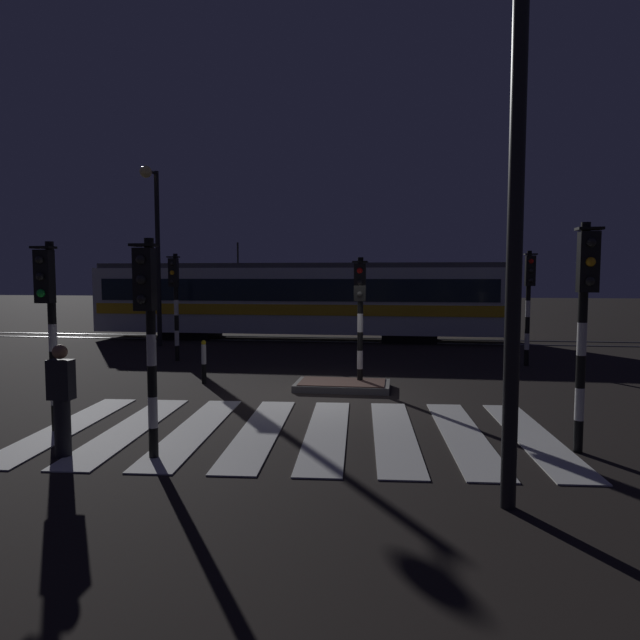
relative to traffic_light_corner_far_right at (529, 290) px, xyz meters
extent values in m
plane|color=black|center=(-5.65, -5.29, -2.29)|extent=(120.00, 120.00, 0.00)
cube|color=#59595E|center=(-5.65, 5.41, -2.28)|extent=(80.00, 0.12, 0.03)
cube|color=#59595E|center=(-5.65, 6.84, -2.28)|extent=(80.00, 0.12, 0.03)
cube|color=silver|center=(-9.74, -8.35, -2.28)|extent=(1.01, 4.57, 0.02)
cube|color=silver|center=(-8.57, -8.27, -2.28)|extent=(1.01, 4.57, 0.02)
cube|color=silver|center=(-7.40, -8.19, -2.28)|extent=(1.01, 4.57, 0.02)
cube|color=silver|center=(-6.23, -8.11, -2.28)|extent=(1.01, 4.57, 0.02)
cube|color=silver|center=(-5.07, -8.03, -2.28)|extent=(1.01, 4.57, 0.02)
cube|color=silver|center=(-3.90, -7.95, -2.28)|extent=(1.01, 4.57, 0.02)
cube|color=silver|center=(-2.73, -7.87, -2.28)|extent=(1.01, 4.57, 0.02)
cube|color=silver|center=(-1.57, -7.79, -2.28)|extent=(1.01, 4.57, 0.02)
cube|color=slate|center=(-5.18, -4.18, -2.21)|extent=(2.27, 1.29, 0.16)
cube|color=brown|center=(-5.18, -4.18, -2.12)|extent=(2.04, 1.16, 0.02)
cylinder|color=black|center=(0.00, 0.09, -2.05)|extent=(0.14, 0.14, 0.50)
cylinder|color=white|center=(0.00, 0.09, -1.55)|extent=(0.14, 0.14, 0.50)
cylinder|color=black|center=(0.00, 0.09, -1.05)|extent=(0.14, 0.14, 0.50)
cylinder|color=white|center=(0.00, 0.09, -0.56)|extent=(0.14, 0.14, 0.50)
cylinder|color=black|center=(0.00, 0.09, -0.06)|extent=(0.14, 0.14, 0.50)
cylinder|color=white|center=(0.00, 0.09, 0.44)|extent=(0.14, 0.14, 0.50)
cylinder|color=black|center=(0.00, 0.09, 0.93)|extent=(0.14, 0.14, 0.50)
cube|color=black|center=(0.00, -0.08, 0.58)|extent=(0.28, 0.20, 0.90)
sphere|color=red|center=(0.00, -0.19, 0.86)|extent=(0.14, 0.14, 0.14)
sphere|color=black|center=(0.00, -0.19, 0.58)|extent=(0.14, 0.14, 0.14)
sphere|color=black|center=(0.00, -0.19, 0.30)|extent=(0.14, 0.14, 0.14)
cube|color=black|center=(0.00, -0.08, 1.07)|extent=(0.36, 0.24, 0.04)
cylinder|color=black|center=(-7.46, -9.76, -2.06)|extent=(0.14, 0.14, 0.47)
cylinder|color=white|center=(-7.46, -9.76, -1.59)|extent=(0.14, 0.14, 0.47)
cylinder|color=black|center=(-7.46, -9.76, -1.12)|extent=(0.14, 0.14, 0.47)
cylinder|color=white|center=(-7.46, -9.76, -0.65)|extent=(0.14, 0.14, 0.47)
cylinder|color=black|center=(-7.46, -9.76, -0.18)|extent=(0.14, 0.14, 0.47)
cylinder|color=white|center=(-7.46, -9.76, 0.28)|extent=(0.14, 0.14, 0.47)
cylinder|color=black|center=(-7.46, -9.76, 0.75)|extent=(0.14, 0.14, 0.47)
cube|color=black|center=(-7.46, -9.93, 0.39)|extent=(0.28, 0.20, 0.90)
sphere|color=black|center=(-7.46, -10.04, 0.67)|extent=(0.14, 0.14, 0.14)
sphere|color=black|center=(-7.46, -10.04, 0.39)|extent=(0.14, 0.14, 0.14)
sphere|color=black|center=(-7.46, -10.04, 0.11)|extent=(0.14, 0.14, 0.14)
cube|color=black|center=(-7.46, -9.93, 0.88)|extent=(0.36, 0.24, 0.04)
cylinder|color=black|center=(-9.80, -8.60, -2.06)|extent=(0.14, 0.14, 0.47)
cylinder|color=white|center=(-9.80, -8.60, -1.58)|extent=(0.14, 0.14, 0.47)
cylinder|color=black|center=(-9.80, -8.60, -1.11)|extent=(0.14, 0.14, 0.47)
cylinder|color=white|center=(-9.80, -8.60, -0.63)|extent=(0.14, 0.14, 0.47)
cylinder|color=black|center=(-9.80, -8.60, -0.16)|extent=(0.14, 0.14, 0.47)
cylinder|color=white|center=(-9.80, -8.60, 0.31)|extent=(0.14, 0.14, 0.47)
cylinder|color=black|center=(-9.80, -8.60, 0.79)|extent=(0.14, 0.14, 0.47)
cube|color=black|center=(-9.80, -8.77, 0.43)|extent=(0.28, 0.20, 0.90)
sphere|color=black|center=(-9.80, -8.88, 0.71)|extent=(0.14, 0.14, 0.14)
sphere|color=black|center=(-9.80, -8.88, 0.43)|extent=(0.14, 0.14, 0.14)
sphere|color=green|center=(-9.80, -8.88, 0.15)|extent=(0.14, 0.14, 0.14)
cube|color=black|center=(-9.80, -8.77, 0.92)|extent=(0.36, 0.24, 0.04)
cylinder|color=black|center=(-10.90, -0.39, -2.05)|extent=(0.14, 0.14, 0.49)
cylinder|color=white|center=(-10.90, -0.39, -1.56)|extent=(0.14, 0.14, 0.49)
cylinder|color=black|center=(-10.90, -0.39, -1.07)|extent=(0.14, 0.14, 0.49)
cylinder|color=white|center=(-10.90, -0.39, -0.58)|extent=(0.14, 0.14, 0.49)
cylinder|color=black|center=(-10.90, -0.39, -0.09)|extent=(0.14, 0.14, 0.49)
cylinder|color=white|center=(-10.90, -0.39, 0.40)|extent=(0.14, 0.14, 0.49)
cylinder|color=black|center=(-10.90, -0.39, 0.89)|extent=(0.14, 0.14, 0.49)
cube|color=black|center=(-10.90, -0.56, 0.53)|extent=(0.28, 0.20, 0.90)
sphere|color=black|center=(-10.90, -0.67, 0.81)|extent=(0.14, 0.14, 0.14)
sphere|color=orange|center=(-10.90, -0.67, 0.53)|extent=(0.14, 0.14, 0.14)
sphere|color=black|center=(-10.90, -0.67, 0.25)|extent=(0.14, 0.14, 0.14)
cube|color=black|center=(-10.90, -0.56, 1.02)|extent=(0.36, 0.24, 0.04)
cylinder|color=black|center=(-4.77, -3.90, -2.07)|extent=(0.14, 0.14, 0.45)
cylinder|color=white|center=(-4.77, -3.90, -1.61)|extent=(0.14, 0.14, 0.45)
cylinder|color=black|center=(-4.77, -3.90, -1.16)|extent=(0.14, 0.14, 0.45)
cylinder|color=white|center=(-4.77, -3.90, -0.71)|extent=(0.14, 0.14, 0.45)
cylinder|color=black|center=(-4.77, -3.90, -0.25)|extent=(0.14, 0.14, 0.45)
cylinder|color=white|center=(-4.77, -3.90, 0.20)|extent=(0.14, 0.14, 0.45)
cylinder|color=black|center=(-4.77, -3.90, 0.65)|extent=(0.14, 0.14, 0.45)
cube|color=black|center=(-4.77, -4.07, 0.28)|extent=(0.28, 0.20, 0.90)
sphere|color=red|center=(-4.77, -4.18, 0.56)|extent=(0.14, 0.14, 0.14)
sphere|color=black|center=(-4.77, -4.18, 0.28)|extent=(0.14, 0.14, 0.14)
sphere|color=black|center=(-4.77, -4.18, 0.00)|extent=(0.14, 0.14, 0.14)
cube|color=black|center=(-4.77, -4.07, 0.77)|extent=(0.36, 0.24, 0.04)
cylinder|color=black|center=(-1.07, -8.57, -2.04)|extent=(0.14, 0.14, 0.51)
cylinder|color=white|center=(-1.07, -8.57, -1.54)|extent=(0.14, 0.14, 0.51)
cylinder|color=black|center=(-1.07, -8.57, -1.03)|extent=(0.14, 0.14, 0.51)
cylinder|color=white|center=(-1.07, -8.57, -0.53)|extent=(0.14, 0.14, 0.51)
cylinder|color=black|center=(-1.07, -8.57, -0.02)|extent=(0.14, 0.14, 0.51)
cylinder|color=white|center=(-1.07, -8.57, 0.49)|extent=(0.14, 0.14, 0.51)
cylinder|color=black|center=(-1.07, -8.57, 0.99)|extent=(0.14, 0.14, 0.51)
cube|color=black|center=(-1.07, -8.74, 0.64)|extent=(0.28, 0.20, 0.90)
sphere|color=black|center=(-1.07, -8.85, 0.92)|extent=(0.14, 0.14, 0.14)
sphere|color=orange|center=(-1.07, -8.85, 0.64)|extent=(0.14, 0.14, 0.14)
sphere|color=black|center=(-1.07, -8.85, 0.36)|extent=(0.14, 0.14, 0.14)
cube|color=black|center=(-1.07, -8.74, 1.13)|extent=(0.36, 0.24, 0.04)
cylinder|color=black|center=(-2.54, -10.90, 1.62)|extent=(0.18, 0.18, 7.84)
cylinder|color=black|center=(-13.05, 3.18, 1.05)|extent=(0.18, 0.18, 6.69)
cylinder|color=black|center=(-13.05, 2.73, 4.30)|extent=(0.10, 0.90, 0.10)
sphere|color=#F9E08C|center=(-13.05, 2.28, 4.22)|extent=(0.44, 0.44, 0.44)
cube|color=silver|center=(-8.16, 6.12, -0.59)|extent=(17.22, 2.50, 2.70)
cube|color=yellow|center=(-8.16, 4.85, -0.94)|extent=(16.87, 0.04, 0.44)
cube|color=yellow|center=(-8.16, 7.39, -0.94)|extent=(16.87, 0.04, 0.44)
cube|color=black|center=(-8.16, 4.86, -0.14)|extent=(16.36, 0.03, 0.90)
cube|color=#4C4C51|center=(-8.16, 6.12, 0.86)|extent=(16.87, 2.30, 0.20)
cylinder|color=#262628|center=(-10.75, 6.12, 1.36)|extent=(0.08, 0.08, 1.00)
cube|color=black|center=(-3.43, 6.12, -2.12)|extent=(2.20, 2.00, 0.35)
cube|color=black|center=(-12.90, 6.12, -2.12)|extent=(2.20, 2.00, 0.35)
sphere|color=#F9F2CC|center=(0.49, 6.12, -0.99)|extent=(0.24, 0.24, 0.24)
cylinder|color=black|center=(-8.85, -9.88, -1.85)|extent=(0.24, 0.24, 0.88)
cube|color=black|center=(-8.85, -9.88, -1.11)|extent=(0.36, 0.22, 0.60)
sphere|color=#9E7051|center=(-8.85, -9.88, -0.69)|extent=(0.22, 0.22, 0.22)
cylinder|color=black|center=(-8.72, -3.99, -2.04)|extent=(0.12, 0.12, 0.50)
cylinder|color=white|center=(-8.72, -3.99, -1.54)|extent=(0.12, 0.12, 0.50)
sphere|color=yellow|center=(-8.72, -3.99, -1.24)|extent=(0.12, 0.12, 0.12)
camera|label=1|loc=(-3.83, -17.64, 0.44)|focal=31.83mm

